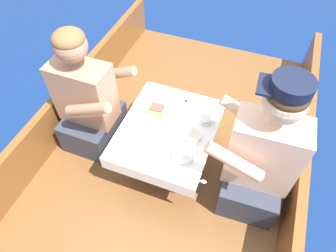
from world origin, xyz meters
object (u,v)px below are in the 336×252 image
at_px(person_starboard, 260,159).
at_px(sandwich, 157,109).
at_px(person_port, 88,102).
at_px(coffee_cup_port, 205,120).
at_px(coffee_cup_starboard, 178,118).

bearing_deg(person_starboard, sandwich, -16.15).
relative_size(person_port, coffee_cup_port, 9.10).
bearing_deg(person_port, coffee_cup_port, 9.38).
height_order(person_starboard, coffee_cup_port, person_starboard).
bearing_deg(coffee_cup_starboard, coffee_cup_port, 17.40).
relative_size(sandwich, coffee_cup_port, 1.04).
bearing_deg(coffee_cup_starboard, person_starboard, -14.87).
distance_m(sandwich, coffee_cup_starboard, 0.16).
distance_m(person_port, person_starboard, 1.23).
distance_m(person_port, sandwich, 0.50).
bearing_deg(person_starboard, coffee_cup_port, -30.08).
distance_m(person_port, coffee_cup_starboard, 0.66).
relative_size(coffee_cup_port, coffee_cup_starboard, 1.19).
xyz_separation_m(sandwich, coffee_cup_port, (0.34, 0.03, -0.00)).
bearing_deg(person_port, sandwich, 12.35).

